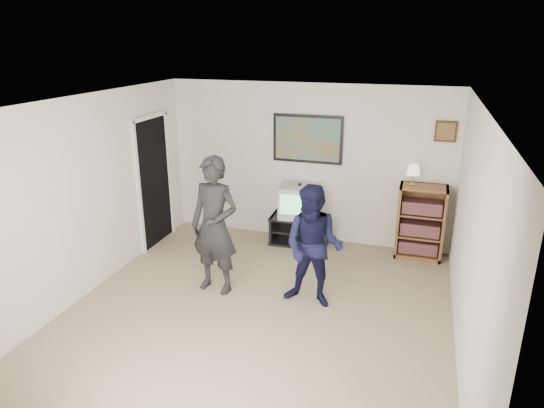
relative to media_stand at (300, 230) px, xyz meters
The scene contains 13 objects.
room_shell 2.14m from the media_stand, 88.90° to the right, with size 4.51×5.00×2.51m.
media_stand is the anchor object (origin of this frame).
crt_television 0.48m from the media_stand, behind, with size 0.61×0.51×0.51m, color #A6A6A1, non-canonical shape.
bookshelf 1.86m from the media_stand, ahead, with size 0.68×0.39×1.11m, color brown, non-canonical shape.
table_lamp 1.96m from the media_stand, ahead, with size 0.20×0.20×0.32m, color #F5E7BA, non-canonical shape.
person_tall 2.02m from the media_stand, 110.30° to the right, with size 0.65×0.43×1.79m, color black.
person_short 1.94m from the media_stand, 70.76° to the right, with size 0.74×0.58×1.53m, color black.
controller_left 1.98m from the media_stand, 114.98° to the right, with size 0.03×0.11×0.03m, color white.
controller_right 1.80m from the media_stand, 69.22° to the right, with size 0.04×0.13×0.04m, color white.
poster 1.44m from the media_stand, 81.60° to the left, with size 1.10×0.03×0.75m, color black.
air_vent 1.81m from the media_stand, 154.05° to the left, with size 0.28×0.02×0.14m, color white.
small_picture 2.63m from the media_stand, ahead, with size 0.30×0.03×0.30m, color black.
doorway 2.41m from the media_stand, 164.01° to the right, with size 0.03×0.85×2.00m, color black.
Camera 1 is at (1.70, -4.75, 3.15)m, focal length 32.00 mm.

